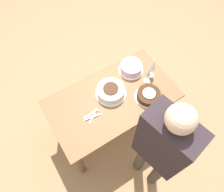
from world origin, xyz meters
The scene contains 9 objects.
ground_plane centered at (0.00, 0.00, 0.00)m, with size 12.00×12.00×0.00m, color #A87F56.
dining_table centered at (0.00, 0.00, 0.62)m, with size 1.34×0.75×0.76m.
cake_center_white centered at (0.02, 0.06, 0.81)m, with size 0.32×0.32×0.11m.
cake_front_chocolate centered at (0.33, -0.19, 0.80)m, with size 0.28×0.28×0.08m.
cake_back_decorated centered at (0.37, 0.19, 0.81)m, with size 0.28×0.28×0.10m.
wine_glass_near centered at (0.52, 0.02, 0.92)m, with size 0.07×0.07×0.24m.
wine_glass_far centered at (0.44, -0.02, 0.90)m, with size 0.07×0.07×0.21m.
fork_pile centered at (-0.27, -0.06, 0.77)m, with size 0.18×0.12×0.01m.
person_cutting centered at (0.01, -0.71, 1.03)m, with size 0.30×0.44×1.70m.
Camera 1 is at (-0.58, -0.92, 2.74)m, focal length 35.00 mm.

